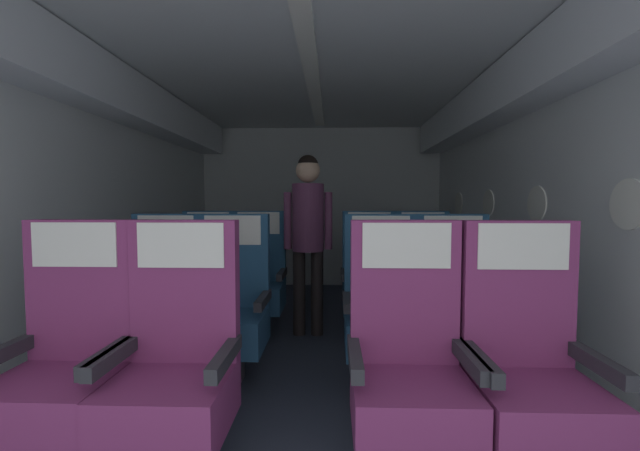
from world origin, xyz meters
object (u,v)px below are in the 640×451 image
seat_a_right_window (409,371)px  seat_c_right_aisle (424,282)px  seat_b_left_window (162,309)px  seat_c_right_window (370,282)px  seat_b_left_aisle (230,310)px  seat_b_right_aisle (455,312)px  flight_attendant (308,225)px  seat_a_right_aisle (529,375)px  seat_c_left_window (206,281)px  seat_c_left_aisle (257,282)px  seat_a_left_aisle (175,370)px  seat_b_right_window (382,312)px  seat_a_left_window (66,367)px

seat_a_right_window → seat_c_right_aisle: (0.49, 1.88, 0.00)m
seat_b_left_window → seat_c_right_window: size_ratio=1.00×
seat_b_left_window → seat_b_left_aisle: (0.46, -0.00, 0.00)m
seat_b_right_aisle → flight_attendant: (-1.02, 0.90, 0.52)m
seat_a_right_aisle → seat_c_left_window: 2.72m
seat_a_right_window → seat_b_right_aisle: same height
seat_a_right_window → seat_c_left_window: (-1.47, 1.86, 0.00)m
seat_c_left_aisle → seat_c_right_window: size_ratio=1.00×
seat_b_right_aisle → flight_attendant: bearing=138.8°
seat_a_left_aisle → seat_b_right_aisle: same height
seat_b_right_window → seat_c_left_window: bearing=147.3°
seat_a_right_window → seat_b_right_window: (-0.00, 0.92, 0.00)m
seat_b_right_aisle → seat_c_right_aisle: bearing=89.2°
seat_a_left_window → seat_c_right_aisle: size_ratio=1.00×
seat_a_right_window → seat_c_right_window: (0.01, 1.86, 0.00)m
seat_a_right_window → seat_c_right_aisle: bearing=75.3°
seat_a_left_aisle → seat_c_right_aisle: bearing=51.9°
seat_b_left_window → seat_b_left_aisle: size_ratio=1.00×
seat_c_left_window → seat_b_left_aisle: bearing=-63.4°
seat_c_left_window → seat_a_left_window: bearing=-90.4°
seat_b_left_window → seat_c_right_window: bearing=32.1°
seat_a_left_window → seat_c_left_aisle: same height
seat_a_right_window → seat_c_right_window: same height
seat_c_left_window → seat_c_right_aisle: same height
seat_b_right_window → seat_a_right_aisle: bearing=-61.9°
seat_a_left_window → seat_a_right_aisle: (1.98, -0.01, 0.00)m
seat_c_right_aisle → seat_c_right_window: (-0.49, -0.02, 0.00)m
seat_a_left_aisle → seat_b_left_window: 1.07m
seat_a_right_aisle → seat_b_left_aisle: 1.78m
seat_b_left_window → flight_attendant: bearing=43.8°
seat_b_right_window → seat_a_left_aisle: bearing=-136.8°
seat_b_left_window → seat_b_right_aisle: size_ratio=1.00×
seat_c_left_aisle → seat_c_right_aisle: bearing=0.6°
seat_b_right_aisle → seat_c_right_aisle: 0.95m
seat_b_left_window → seat_c_right_aisle: size_ratio=1.00×
seat_a_right_window → seat_c_right_aisle: size_ratio=1.00×
seat_c_right_aisle → seat_c_right_window: 0.49m
seat_c_right_aisle → seat_c_left_window: bearing=-179.4°
seat_b_right_window → seat_c_right_aisle: bearing=62.7°
seat_a_right_window → seat_c_left_aisle: (-1.01, 1.86, 0.00)m
seat_c_right_window → seat_b_right_window: bearing=-90.5°
seat_a_right_aisle → seat_a_right_window: (-0.50, 0.02, 0.00)m
seat_a_left_aisle → seat_a_right_aisle: 1.49m
seat_b_right_aisle → flight_attendant: flight_attendant is taller
seat_b_right_window → seat_a_right_window: bearing=-89.9°
seat_c_left_window → seat_c_right_window: size_ratio=1.00×
seat_b_left_window → flight_attendant: flight_attendant is taller
seat_b_right_window → seat_c_left_aisle: bearing=136.7°
seat_a_left_aisle → seat_a_right_window: size_ratio=1.00×
seat_b_left_aisle → seat_c_right_window: size_ratio=1.00×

